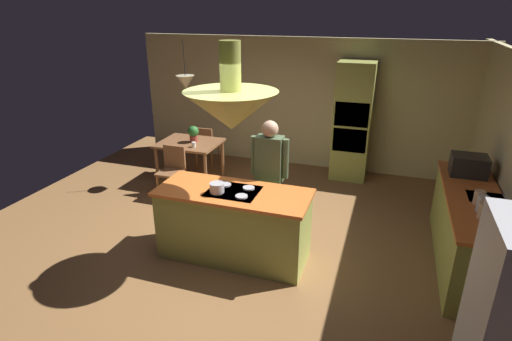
# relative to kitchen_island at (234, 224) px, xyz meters

# --- Properties ---
(ground) EXTENTS (8.16, 8.16, 0.00)m
(ground) POSITION_rel_kitchen_island_xyz_m (0.00, 0.20, -0.47)
(ground) COLOR olive
(wall_back) EXTENTS (6.80, 0.10, 2.55)m
(wall_back) POSITION_rel_kitchen_island_xyz_m (0.00, 3.65, 0.80)
(wall_back) COLOR beige
(wall_back) RESTS_ON ground
(kitchen_island) EXTENTS (1.94, 0.81, 0.96)m
(kitchen_island) POSITION_rel_kitchen_island_xyz_m (0.00, 0.00, 0.00)
(kitchen_island) COLOR #A0A84C
(kitchen_island) RESTS_ON ground
(counter_run_right) EXTENTS (0.73, 2.41, 0.94)m
(counter_run_right) POSITION_rel_kitchen_island_xyz_m (2.84, 0.80, 0.01)
(counter_run_right) COLOR #A0A84C
(counter_run_right) RESTS_ON ground
(oven_tower) EXTENTS (0.66, 0.62, 2.19)m
(oven_tower) POSITION_rel_kitchen_island_xyz_m (1.10, 3.24, 0.62)
(oven_tower) COLOR #A0A84C
(oven_tower) RESTS_ON ground
(dining_table) EXTENTS (1.09, 0.89, 0.76)m
(dining_table) POSITION_rel_kitchen_island_xyz_m (-1.70, 2.10, 0.19)
(dining_table) COLOR brown
(dining_table) RESTS_ON ground
(person_at_island) EXTENTS (0.53, 0.23, 1.69)m
(person_at_island) POSITION_rel_kitchen_island_xyz_m (0.27, 0.67, 0.50)
(person_at_island) COLOR tan
(person_at_island) RESTS_ON ground
(range_hood) EXTENTS (1.10, 1.10, 1.00)m
(range_hood) POSITION_rel_kitchen_island_xyz_m (0.00, 0.00, 1.52)
(range_hood) COLOR #A0A84C
(pendant_light_over_table) EXTENTS (0.32, 0.32, 0.82)m
(pendant_light_over_table) POSITION_rel_kitchen_island_xyz_m (-1.70, 2.10, 1.39)
(pendant_light_over_table) COLOR beige
(chair_facing_island) EXTENTS (0.40, 0.40, 0.87)m
(chair_facing_island) POSITION_rel_kitchen_island_xyz_m (-1.70, 1.43, 0.03)
(chair_facing_island) COLOR brown
(chair_facing_island) RESTS_ON ground
(chair_by_back_wall) EXTENTS (0.40, 0.40, 0.87)m
(chair_by_back_wall) POSITION_rel_kitchen_island_xyz_m (-1.70, 2.77, 0.03)
(chair_by_back_wall) COLOR brown
(chair_by_back_wall) RESTS_ON ground
(potted_plant_on_table) EXTENTS (0.20, 0.20, 0.30)m
(potted_plant_on_table) POSITION_rel_kitchen_island_xyz_m (-1.63, 2.15, 0.45)
(potted_plant_on_table) COLOR #99382D
(potted_plant_on_table) RESTS_ON dining_table
(cup_on_table) EXTENTS (0.07, 0.07, 0.09)m
(cup_on_table) POSITION_rel_kitchen_island_xyz_m (-1.50, 1.88, 0.33)
(cup_on_table) COLOR white
(cup_on_table) RESTS_ON dining_table
(canister_flour) EXTENTS (0.14, 0.14, 0.18)m
(canister_flour) POSITION_rel_kitchen_island_xyz_m (2.84, 0.21, 0.56)
(canister_flour) COLOR #E0B78C
(canister_flour) RESTS_ON counter_run_right
(canister_sugar) EXTENTS (0.11, 0.11, 0.19)m
(canister_sugar) POSITION_rel_kitchen_island_xyz_m (2.84, 0.39, 0.56)
(canister_sugar) COLOR silver
(canister_sugar) RESTS_ON counter_run_right
(canister_tea) EXTENTS (0.12, 0.12, 0.17)m
(canister_tea) POSITION_rel_kitchen_island_xyz_m (2.84, 0.57, 0.55)
(canister_tea) COLOR #E0B78C
(canister_tea) RESTS_ON counter_run_right
(microwave_on_counter) EXTENTS (0.46, 0.36, 0.28)m
(microwave_on_counter) POSITION_rel_kitchen_island_xyz_m (2.84, 1.51, 0.61)
(microwave_on_counter) COLOR #232326
(microwave_on_counter) RESTS_ON counter_run_right
(cooking_pot_on_cooktop) EXTENTS (0.18, 0.18, 0.12)m
(cooking_pot_on_cooktop) POSITION_rel_kitchen_island_xyz_m (-0.16, -0.13, 0.55)
(cooking_pot_on_cooktop) COLOR #B2B2B7
(cooking_pot_on_cooktop) RESTS_ON kitchen_island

